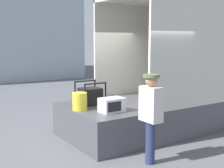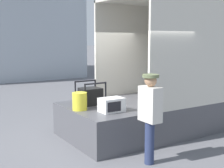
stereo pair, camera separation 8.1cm
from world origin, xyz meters
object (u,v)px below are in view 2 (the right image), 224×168
worker_person (150,110)px  utility_pole (193,13)px  portable_generator (91,96)px  microwave (112,105)px  orange_bucket (80,101)px

worker_person → utility_pole: size_ratio=0.22×
utility_pole → portable_generator: bearing=-145.1°
microwave → utility_pole: size_ratio=0.06×
orange_bucket → utility_pole: 16.79m
worker_person → utility_pole: bearing=40.8°
microwave → utility_pole: bearing=37.5°
portable_generator → orange_bucket: bearing=-143.3°
orange_bucket → worker_person: size_ratio=0.23×
worker_person → utility_pole: utility_pole is taller
microwave → orange_bucket: size_ratio=1.31×
orange_bucket → portable_generator: bearing=36.7°
portable_generator → worker_person: 2.07m
portable_generator → worker_person: worker_person is taller
orange_bucket → worker_person: (0.60, -1.70, 0.07)m
portable_generator → utility_pole: 16.19m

